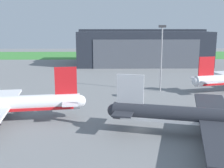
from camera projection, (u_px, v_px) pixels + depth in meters
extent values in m
plane|color=slate|center=(139.00, 130.00, 58.67)|extent=(440.00, 440.00, 0.00)
cube|color=#3F893C|center=(115.00, 55.00, 211.29)|extent=(440.00, 56.00, 0.08)
cube|color=#232833|center=(141.00, 48.00, 162.08)|extent=(71.27, 40.45, 18.50)
cube|color=#4C515B|center=(146.00, 54.00, 142.50)|extent=(54.17, 0.30, 14.80)
cube|color=#232833|center=(142.00, 30.00, 160.09)|extent=(71.27, 9.71, 1.20)
cylinder|color=#282B33|center=(222.00, 118.00, 53.15)|extent=(41.63, 14.36, 3.48)
sphere|color=#282B33|center=(114.00, 110.00, 58.12)|extent=(2.72, 2.72, 2.72)
cube|color=silver|center=(221.00, 123.00, 53.35)|extent=(38.38, 13.51, 0.61)
cube|color=silver|center=(130.00, 89.00, 56.38)|extent=(5.40, 1.82, 5.92)
cube|color=#282B33|center=(123.00, 113.00, 54.95)|extent=(4.94, 5.70, 0.28)
cube|color=#282B33|center=(128.00, 106.00, 59.96)|extent=(4.94, 5.70, 0.28)
cube|color=#282B33|center=(212.00, 105.00, 63.43)|extent=(11.49, 20.20, 0.56)
cylinder|color=gray|center=(216.00, 113.00, 62.04)|extent=(3.70, 2.71, 1.92)
cylinder|color=black|center=(212.00, 136.00, 52.42)|extent=(0.56, 0.56, 2.52)
cylinder|color=black|center=(210.00, 129.00, 55.90)|extent=(0.56, 0.56, 2.52)
sphere|color=silver|center=(80.00, 101.00, 65.56)|extent=(2.88, 2.88, 2.88)
cube|color=red|center=(66.00, 81.00, 64.06)|extent=(5.02, 1.11, 6.27)
cube|color=silver|center=(70.00, 97.00, 67.81)|extent=(4.17, 5.61, 0.28)
cube|color=silver|center=(70.00, 103.00, 62.43)|extent=(4.17, 5.61, 0.28)
cube|color=silver|center=(5.00, 97.00, 70.97)|extent=(8.25, 15.79, 0.56)
cylinder|color=gray|center=(1.00, 104.00, 69.94)|extent=(3.76, 2.51, 2.03)
cylinder|color=black|center=(3.00, 115.00, 65.22)|extent=(0.56, 0.56, 2.34)
sphere|color=silver|center=(196.00, 81.00, 89.33)|extent=(2.76, 2.76, 2.76)
cube|color=red|center=(206.00, 66.00, 89.15)|extent=(5.39, 1.58, 6.01)
cube|color=silver|center=(208.00, 81.00, 87.30)|extent=(4.76, 5.66, 0.28)
cube|color=silver|center=(199.00, 78.00, 92.39)|extent=(4.76, 5.66, 0.28)
cube|color=#2D2D33|center=(126.00, 92.00, 86.64)|extent=(2.07, 2.44, 1.81)
cube|color=white|center=(134.00, 92.00, 87.23)|extent=(3.76, 2.80, 1.63)
cylinder|color=black|center=(126.00, 94.00, 87.96)|extent=(0.99, 0.46, 0.95)
cylinder|color=black|center=(128.00, 96.00, 85.76)|extent=(0.99, 0.46, 0.95)
cylinder|color=black|center=(135.00, 94.00, 88.65)|extent=(0.99, 0.46, 0.95)
cylinder|color=black|center=(137.00, 95.00, 86.45)|extent=(0.99, 0.46, 0.95)
cylinder|color=#99999E|center=(161.00, 60.00, 92.00)|extent=(0.44, 0.44, 20.92)
cube|color=#333338|center=(162.00, 26.00, 89.80)|extent=(2.40, 0.50, 0.80)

